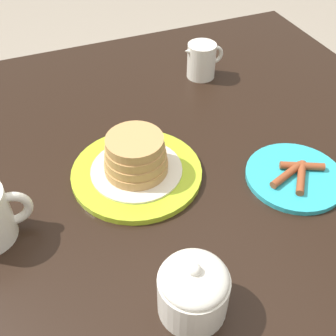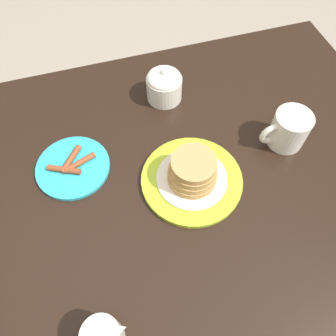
{
  "view_description": "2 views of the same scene",
  "coord_description": "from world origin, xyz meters",
  "px_view_note": "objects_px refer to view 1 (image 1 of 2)",
  "views": [
    {
      "loc": [
        -0.18,
        -0.57,
        1.29
      ],
      "look_at": [
        0.02,
        -0.07,
        0.78
      ],
      "focal_mm": 45.0,
      "sensor_mm": 36.0,
      "label": 1
    },
    {
      "loc": [
        0.14,
        0.32,
        1.43
      ],
      "look_at": [
        0.02,
        -0.07,
        0.78
      ],
      "focal_mm": 35.0,
      "sensor_mm": 36.0,
      "label": 2
    }
  ],
  "objects_px": {
    "pancake_plate": "(136,163)",
    "creamer_pitcher": "(201,60)",
    "sugar_bowl": "(193,289)",
    "side_plate_bacon": "(295,176)"
  },
  "relations": [
    {
      "from": "pancake_plate",
      "to": "creamer_pitcher",
      "type": "height_order",
      "value": "creamer_pitcher"
    },
    {
      "from": "pancake_plate",
      "to": "sugar_bowl",
      "type": "distance_m",
      "value": 0.28
    },
    {
      "from": "pancake_plate",
      "to": "sugar_bowl",
      "type": "bearing_deg",
      "value": -93.01
    },
    {
      "from": "side_plate_bacon",
      "to": "sugar_bowl",
      "type": "distance_m",
      "value": 0.32
    },
    {
      "from": "pancake_plate",
      "to": "side_plate_bacon",
      "type": "height_order",
      "value": "pancake_plate"
    },
    {
      "from": "sugar_bowl",
      "to": "side_plate_bacon",
      "type": "bearing_deg",
      "value": 29.92
    },
    {
      "from": "creamer_pitcher",
      "to": "sugar_bowl",
      "type": "relative_size",
      "value": 1.06
    },
    {
      "from": "creamer_pitcher",
      "to": "pancake_plate",
      "type": "bearing_deg",
      "value": -133.55
    },
    {
      "from": "creamer_pitcher",
      "to": "sugar_bowl",
      "type": "distance_m",
      "value": 0.61
    },
    {
      "from": "pancake_plate",
      "to": "creamer_pitcher",
      "type": "bearing_deg",
      "value": 46.45
    }
  ]
}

